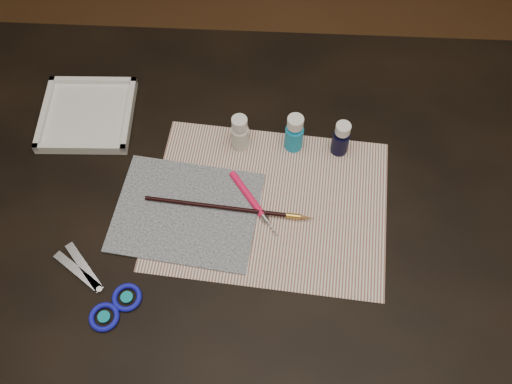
{
  "coord_description": "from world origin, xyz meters",
  "views": [
    {
      "loc": [
        0.03,
        -0.51,
        1.68
      ],
      "look_at": [
        0.0,
        0.0,
        0.8
      ],
      "focal_mm": 40.0,
      "sensor_mm": 36.0,
      "label": 1
    }
  ],
  "objects_px": {
    "paper": "(269,204)",
    "canvas": "(186,212)",
    "paint_bottle_white": "(240,133)",
    "paint_bottle_navy": "(341,138)",
    "palette_tray": "(87,114)",
    "paint_bottle_cyan": "(294,133)",
    "scissors": "(90,286)"
  },
  "relations": [
    {
      "from": "paper",
      "to": "paint_bottle_white",
      "type": "xyz_separation_m",
      "value": [
        -0.06,
        0.13,
        0.04
      ]
    },
    {
      "from": "canvas",
      "to": "palette_tray",
      "type": "height_order",
      "value": "palette_tray"
    },
    {
      "from": "paper",
      "to": "canvas",
      "type": "xyz_separation_m",
      "value": [
        -0.15,
        -0.03,
        0.0
      ]
    },
    {
      "from": "paper",
      "to": "canvas",
      "type": "height_order",
      "value": "canvas"
    },
    {
      "from": "paint_bottle_white",
      "to": "paint_bottle_cyan",
      "type": "distance_m",
      "value": 0.1
    },
    {
      "from": "paint_bottle_white",
      "to": "scissors",
      "type": "relative_size",
      "value": 0.42
    },
    {
      "from": "paint_bottle_cyan",
      "to": "palette_tray",
      "type": "height_order",
      "value": "paint_bottle_cyan"
    },
    {
      "from": "paint_bottle_cyan",
      "to": "paint_bottle_navy",
      "type": "height_order",
      "value": "paint_bottle_cyan"
    },
    {
      "from": "paper",
      "to": "paint_bottle_navy",
      "type": "relative_size",
      "value": 5.41
    },
    {
      "from": "canvas",
      "to": "paint_bottle_cyan",
      "type": "bearing_deg",
      "value": 39.53
    },
    {
      "from": "paper",
      "to": "scissors",
      "type": "xyz_separation_m",
      "value": [
        -0.3,
        -0.18,
        0.0
      ]
    },
    {
      "from": "scissors",
      "to": "canvas",
      "type": "bearing_deg",
      "value": -99.41
    },
    {
      "from": "paper",
      "to": "canvas",
      "type": "distance_m",
      "value": 0.15
    },
    {
      "from": "paint_bottle_navy",
      "to": "palette_tray",
      "type": "height_order",
      "value": "paint_bottle_navy"
    },
    {
      "from": "paint_bottle_cyan",
      "to": "palette_tray",
      "type": "bearing_deg",
      "value": 173.24
    },
    {
      "from": "paper",
      "to": "paint_bottle_navy",
      "type": "height_order",
      "value": "paint_bottle_navy"
    },
    {
      "from": "paint_bottle_white",
      "to": "palette_tray",
      "type": "height_order",
      "value": "paint_bottle_white"
    },
    {
      "from": "scissors",
      "to": "paper",
      "type": "bearing_deg",
      "value": -114.48
    },
    {
      "from": "paint_bottle_white",
      "to": "scissors",
      "type": "height_order",
      "value": "paint_bottle_white"
    },
    {
      "from": "canvas",
      "to": "scissors",
      "type": "xyz_separation_m",
      "value": [
        -0.15,
        -0.15,
        0.0
      ]
    },
    {
      "from": "canvas",
      "to": "paint_bottle_navy",
      "type": "distance_m",
      "value": 0.32
    },
    {
      "from": "paint_bottle_white",
      "to": "canvas",
      "type": "bearing_deg",
      "value": -119.87
    },
    {
      "from": "palette_tray",
      "to": "paper",
      "type": "bearing_deg",
      "value": -26.16
    },
    {
      "from": "paint_bottle_cyan",
      "to": "canvas",
      "type": "bearing_deg",
      "value": -140.47
    },
    {
      "from": "paint_bottle_navy",
      "to": "paint_bottle_cyan",
      "type": "bearing_deg",
      "value": 176.04
    },
    {
      "from": "palette_tray",
      "to": "paint_bottle_cyan",
      "type": "bearing_deg",
      "value": -6.76
    },
    {
      "from": "paint_bottle_cyan",
      "to": "scissors",
      "type": "distance_m",
      "value": 0.47
    },
    {
      "from": "paint_bottle_cyan",
      "to": "paint_bottle_navy",
      "type": "xyz_separation_m",
      "value": [
        0.09,
        -0.01,
        -0.0
      ]
    },
    {
      "from": "canvas",
      "to": "paint_bottle_white",
      "type": "height_order",
      "value": "paint_bottle_white"
    },
    {
      "from": "paint_bottle_cyan",
      "to": "paint_bottle_white",
      "type": "bearing_deg",
      "value": -177.8
    },
    {
      "from": "paint_bottle_cyan",
      "to": "scissors",
      "type": "xyz_separation_m",
      "value": [
        -0.34,
        -0.31,
        -0.04
      ]
    },
    {
      "from": "paint_bottle_white",
      "to": "scissors",
      "type": "distance_m",
      "value": 0.39
    }
  ]
}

